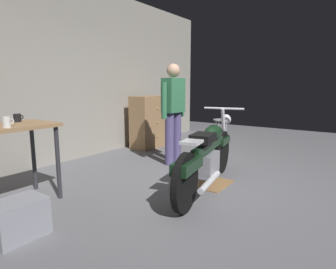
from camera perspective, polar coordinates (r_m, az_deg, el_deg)
The scene contains 10 objects.
ground_plane at distance 3.76m, azimuth 8.87°, elevation -10.87°, with size 12.00×12.00×0.00m, color slate.
back_wall at distance 5.38m, azimuth -19.03°, elevation 11.70°, with size 8.00×0.12×3.10m, color gray.
motorcycle at distance 3.70m, azimuth 7.99°, elevation -3.93°, with size 2.17×0.74×1.00m.
person_standing at distance 4.76m, azimuth 1.05°, elevation 5.02°, with size 0.57×0.24×1.67m.
shop_stool at distance 5.94m, azimuth 10.54°, elevation 1.65°, with size 0.32×0.32×0.64m.
wooden_dresser at distance 6.14m, azimuth -3.81°, elevation 2.54°, with size 0.80×0.47×1.10m.
drip_tray at distance 3.96m, azimuth 8.97°, elevation -9.69°, with size 0.56×0.40×0.01m, color olive.
storage_bin at distance 2.91m, azimuth -27.74°, elevation -14.68°, with size 0.44×0.32×0.34m, color gray.
mug_black_matte at distance 3.75m, azimuth -27.87°, elevation 2.96°, with size 0.12×0.08×0.09m.
mug_white_ceramic at distance 3.28m, azimuth -29.51°, elevation 2.17°, with size 0.11×0.08×0.11m.
Camera 1 is at (-3.17, -1.54, 1.32)m, focal length 30.50 mm.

